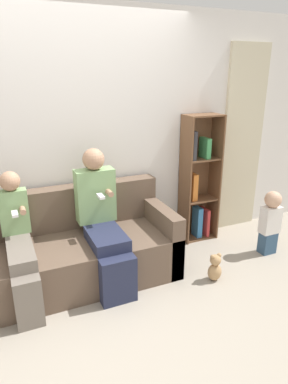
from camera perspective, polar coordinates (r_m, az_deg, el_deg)
The scene contains 9 objects.
ground_plane at distance 3.17m, azimuth -6.04°, elevation -18.09°, with size 14.00×14.00×0.00m, color #9E9384.
back_wall at distance 3.51m, azimuth -11.75°, elevation 8.35°, with size 10.00×0.06×2.55m.
curtain_panel at distance 4.42m, azimuth 16.10°, elevation 8.21°, with size 0.55×0.04×2.24m.
couch at distance 3.39m, azimuth -12.59°, elevation -9.86°, with size 2.04×0.83×0.86m.
adult_seated at distance 3.21m, azimuth -6.96°, elevation -4.31°, with size 0.37×0.77×1.26m.
child_seated at distance 3.10m, azimuth -20.07°, elevation -8.01°, with size 0.25×0.79×1.12m.
toddler_standing at distance 3.99m, azimuth 20.31°, elevation -4.42°, with size 0.21×0.18×0.73m.
bookshelf at distance 4.06m, azimuth 8.98°, elevation 1.72°, with size 0.42×0.26×1.48m.
teddy_bear at distance 3.46m, azimuth 11.73°, elevation -12.28°, with size 0.14×0.12×0.29m.
Camera 1 is at (-0.72, -2.41, 1.93)m, focal length 32.00 mm.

